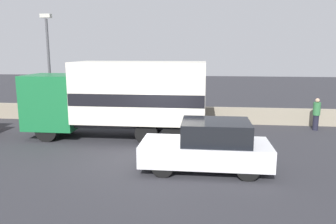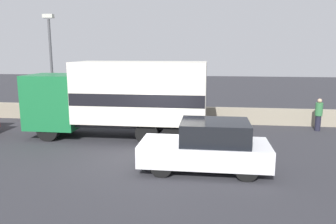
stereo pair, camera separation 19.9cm
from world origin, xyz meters
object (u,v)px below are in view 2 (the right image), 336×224
at_px(pedestrian, 319,114).
at_px(car_hatchback, 207,146).
at_px(street_lamp, 51,59).
at_px(box_truck, 122,96).

bearing_deg(pedestrian, car_hatchback, -131.08).
height_order(street_lamp, pedestrian, street_lamp).
xyz_separation_m(box_truck, pedestrian, (9.17, 2.56, -1.08)).
relative_size(street_lamp, car_hatchback, 1.38).
bearing_deg(car_hatchback, box_truck, -43.24).
relative_size(street_lamp, pedestrian, 3.63).
bearing_deg(box_truck, pedestrian, -164.39).
height_order(box_truck, car_hatchback, box_truck).
xyz_separation_m(street_lamp, pedestrian, (13.93, -0.49, -2.60)).
relative_size(box_truck, car_hatchback, 1.89).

